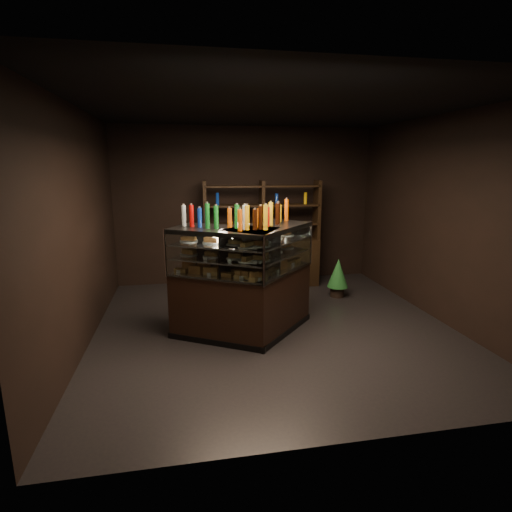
{
  "coord_description": "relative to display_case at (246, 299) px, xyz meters",
  "views": [
    {
      "loc": [
        -1.23,
        -5.23,
        2.28
      ],
      "look_at": [
        -0.32,
        -0.28,
        1.13
      ],
      "focal_mm": 28.0,
      "sensor_mm": 36.0,
      "label": 1
    }
  ],
  "objects": [
    {
      "name": "back_shelving",
      "position": [
        0.65,
        2.16,
        0.11
      ],
      "size": [
        2.18,
        0.53,
        2.0
      ],
      "rotation": [
        0.0,
        0.0,
        -0.05
      ],
      "color": "black",
      "rests_on": "ground"
    },
    {
      "name": "display_case",
      "position": [
        0.0,
        0.0,
        0.0
      ],
      "size": [
        2.09,
        1.48,
        1.5
      ],
      "rotation": [
        0.0,
        0.0,
        0.15
      ],
      "color": "black",
      "rests_on": "ground"
    },
    {
      "name": "food_display",
      "position": [
        0.0,
        -0.01,
        0.63
      ],
      "size": [
        1.71,
        1.03,
        0.46
      ],
      "color": "#B48840",
      "rests_on": "display_case"
    },
    {
      "name": "potted_conifer",
      "position": [
        1.83,
        1.26,
        -0.06
      ],
      "size": [
        0.36,
        0.36,
        0.77
      ],
      "rotation": [
        0.0,
        0.0,
        -0.32
      ],
      "color": "black",
      "rests_on": "ground"
    },
    {
      "name": "bottles_top",
      "position": [
        -0.0,
        0.0,
        1.13
      ],
      "size": [
        1.53,
        0.89,
        0.3
      ],
      "color": "silver",
      "rests_on": "display_case"
    },
    {
      "name": "room_shell",
      "position": [
        0.42,
        0.11,
        1.44
      ],
      "size": [
        5.02,
        5.02,
        3.01
      ],
      "color": "black",
      "rests_on": "ground"
    },
    {
      "name": "ground",
      "position": [
        0.42,
        0.11,
        -0.5
      ],
      "size": [
        5.0,
        5.0,
        0.0
      ],
      "primitive_type": "plane",
      "color": "black",
      "rests_on": "ground"
    }
  ]
}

